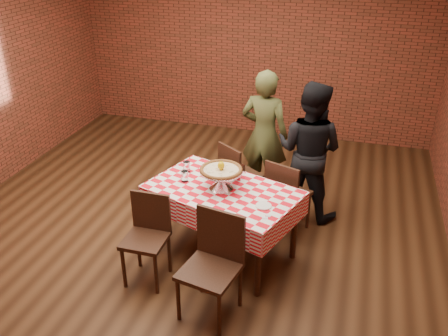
{
  "coord_description": "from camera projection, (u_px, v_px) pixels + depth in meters",
  "views": [
    {
      "loc": [
        1.64,
        -4.25,
        3.09
      ],
      "look_at": [
        0.45,
        -0.19,
        0.93
      ],
      "focal_mm": 38.92,
      "sensor_mm": 36.0,
      "label": 1
    }
  ],
  "objects": [
    {
      "name": "side_plate",
      "position": [
        264.0,
        206.0,
        4.43
      ],
      "size": [
        0.19,
        0.19,
        0.01
      ],
      "primitive_type": "cylinder",
      "rotation": [
        0.0,
        0.0,
        -0.33
      ],
      "color": "white",
      "rests_on": "tablecloth"
    },
    {
      "name": "chair_near_left",
      "position": [
        145.0,
        242.0,
        4.5
      ],
      "size": [
        0.39,
        0.39,
        0.86
      ],
      "primitive_type": null,
      "rotation": [
        0.0,
        0.0,
        0.0
      ],
      "color": "#3B1F13",
      "rests_on": "ground"
    },
    {
      "name": "chair_far_left",
      "position": [
        241.0,
        177.0,
        5.64
      ],
      "size": [
        0.54,
        0.54,
        0.86
      ],
      "primitive_type": null,
      "rotation": [
        0.0,
        0.0,
        2.52
      ],
      "color": "#3B1F13",
      "rests_on": "ground"
    },
    {
      "name": "pizza",
      "position": [
        221.0,
        170.0,
        4.65
      ],
      "size": [
        0.56,
        0.56,
        0.03
      ],
      "primitive_type": "cylinder",
      "rotation": [
        0.0,
        0.0,
        -0.51
      ],
      "color": "beige",
      "rests_on": "pizza_stand"
    },
    {
      "name": "water_glass_left",
      "position": [
        185.0,
        176.0,
        4.84
      ],
      "size": [
        0.09,
        0.09,
        0.11
      ],
      "primitive_type": "cylinder",
      "rotation": [
        0.0,
        0.0,
        -0.33
      ],
      "color": "white",
      "rests_on": "tablecloth"
    },
    {
      "name": "pizza_stand",
      "position": [
        221.0,
        179.0,
        4.7
      ],
      "size": [
        0.58,
        0.58,
        0.19
      ],
      "primitive_type": null,
      "rotation": [
        0.0,
        0.0,
        -0.51
      ],
      "color": "silver",
      "rests_on": "tablecloth"
    },
    {
      "name": "table",
      "position": [
        223.0,
        222.0,
        4.89
      ],
      "size": [
        1.61,
        1.26,
        0.75
      ],
      "primitive_type": "cube",
      "rotation": [
        0.0,
        0.0,
        -0.33
      ],
      "color": "#3B1F13",
      "rests_on": "ground"
    },
    {
      "name": "water_glass_right",
      "position": [
        187.0,
        167.0,
        5.02
      ],
      "size": [
        0.09,
        0.09,
        0.11
      ],
      "primitive_type": "cylinder",
      "rotation": [
        0.0,
        0.0,
        -0.33
      ],
      "color": "white",
      "rests_on": "tablecloth"
    },
    {
      "name": "ground",
      "position": [
        190.0,
        229.0,
        5.45
      ],
      "size": [
        6.0,
        6.0,
        0.0
      ],
      "primitive_type": "plane",
      "color": "black",
      "rests_on": "ground"
    },
    {
      "name": "sweetener_packet_b",
      "position": [
        268.0,
        215.0,
        4.29
      ],
      "size": [
        0.06,
        0.05,
        0.0
      ],
      "primitive_type": "cube",
      "rotation": [
        0.0,
        0.0,
        -0.37
      ],
      "color": "white",
      "rests_on": "tablecloth"
    },
    {
      "name": "condiment_caddy",
      "position": [
        238.0,
        172.0,
        4.87
      ],
      "size": [
        0.13,
        0.11,
        0.15
      ],
      "primitive_type": "cube",
      "rotation": [
        0.0,
        0.0,
        -0.26
      ],
      "color": "silver",
      "rests_on": "tablecloth"
    },
    {
      "name": "chair_far_right",
      "position": [
        289.0,
        195.0,
        5.24
      ],
      "size": [
        0.51,
        0.51,
        0.87
      ],
      "primitive_type": null,
      "rotation": [
        0.0,
        0.0,
        2.79
      ],
      "color": "#3B1F13",
      "rests_on": "ground"
    },
    {
      "name": "back_wall",
      "position": [
        254.0,
        42.0,
        7.35
      ],
      "size": [
        5.5,
        0.0,
        5.5
      ],
      "primitive_type": "plane",
      "rotation": [
        1.57,
        0.0,
        0.0
      ],
      "color": "brown",
      "rests_on": "ground"
    },
    {
      "name": "diner_olive",
      "position": [
        264.0,
        135.0,
        5.81
      ],
      "size": [
        0.63,
        0.46,
        1.6
      ],
      "primitive_type": "imported",
      "rotation": [
        0.0,
        0.0,
        3.0
      ],
      "color": "#454924",
      "rests_on": "ground"
    },
    {
      "name": "lemon",
      "position": [
        221.0,
        166.0,
        4.63
      ],
      "size": [
        0.09,
        0.09,
        0.09
      ],
      "primitive_type": "ellipsoid",
      "rotation": [
        0.0,
        0.0,
        -0.51
      ],
      "color": "#DDAB09",
      "rests_on": "pizza"
    },
    {
      "name": "diner_black",
      "position": [
        309.0,
        151.0,
        5.41
      ],
      "size": [
        0.91,
        0.79,
        1.6
      ],
      "primitive_type": "imported",
      "rotation": [
        0.0,
        0.0,
        2.87
      ],
      "color": "black",
      "rests_on": "ground"
    },
    {
      "name": "tablecloth",
      "position": [
        223.0,
        200.0,
        4.77
      ],
      "size": [
        1.66,
        1.31,
        0.24
      ],
      "primitive_type": null,
      "rotation": [
        0.0,
        0.0,
        -0.33
      ],
      "color": "red",
      "rests_on": "table"
    },
    {
      "name": "sweetener_packet_a",
      "position": [
        265.0,
        218.0,
        4.26
      ],
      "size": [
        0.05,
        0.04,
        0.0
      ],
      "primitive_type": "cube",
      "rotation": [
        0.0,
        0.0,
        0.16
      ],
      "color": "white",
      "rests_on": "tablecloth"
    },
    {
      "name": "chair_near_right",
      "position": [
        209.0,
        270.0,
        4.08
      ],
      "size": [
        0.53,
        0.53,
        0.94
      ],
      "primitive_type": null,
      "rotation": [
        0.0,
        0.0,
        -0.2
      ],
      "color": "#3B1F13",
      "rests_on": "ground"
    }
  ]
}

